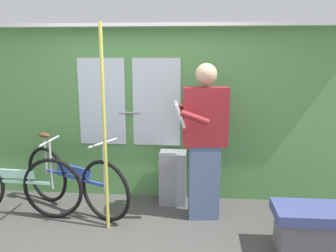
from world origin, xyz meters
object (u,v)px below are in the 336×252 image
at_px(passenger_reading_newspaper, 204,139).
at_px(trash_bin_by_wall, 173,177).
at_px(bicycle_leaning_behind, 74,180).
at_px(bench_seat_corner, 310,228).
at_px(bicycle_near_door, 13,184).
at_px(handrail_pole, 104,131).

distance_m(passenger_reading_newspaper, trash_bin_by_wall, 0.80).
distance_m(bicycle_leaning_behind, bench_seat_corner, 2.64).
bearing_deg(bench_seat_corner, bicycle_near_door, 171.60).
distance_m(bicycle_near_door, passenger_reading_newspaper, 2.26).
bearing_deg(handrail_pole, bicycle_leaning_behind, 142.31).
distance_m(bicycle_near_door, trash_bin_by_wall, 1.89).
bearing_deg(trash_bin_by_wall, passenger_reading_newspaper, -44.68).
bearing_deg(bicycle_near_door, trash_bin_by_wall, 18.99).
height_order(bicycle_leaning_behind, handrail_pole, handrail_pole).
height_order(bicycle_leaning_behind, passenger_reading_newspaper, passenger_reading_newspaper).
distance_m(bicycle_leaning_behind, passenger_reading_newspaper, 1.64).
xyz_separation_m(bicycle_near_door, trash_bin_by_wall, (1.82, 0.51, -0.05)).
bearing_deg(bicycle_leaning_behind, bench_seat_corner, 12.86).
height_order(passenger_reading_newspaper, handrail_pole, handrail_pole).
xyz_separation_m(passenger_reading_newspaper, bench_seat_corner, (1.02, -0.62, -0.70)).
bearing_deg(bench_seat_corner, handrail_pole, 172.44).
bearing_deg(bicycle_near_door, passenger_reading_newspaper, 7.04).
bearing_deg(handrail_pole, trash_bin_by_wall, 47.33).
relative_size(trash_bin_by_wall, bench_seat_corner, 0.96).
bearing_deg(bicycle_leaning_behind, handrail_pole, -10.22).
relative_size(passenger_reading_newspaper, handrail_pole, 0.81).
bearing_deg(trash_bin_by_wall, bench_seat_corner, -35.37).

